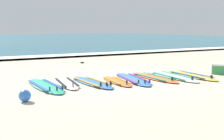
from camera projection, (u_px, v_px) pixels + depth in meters
The scene contains 13 objects.
ground_plane at pixel (128, 79), 9.54m from camera, with size 80.00×80.00×0.00m, color #C1B599.
wave_foam_strip at pixel (55, 56), 16.51m from camera, with size 80.00×1.36×0.11m, color white.
surfboard_0 at pixel (45, 86), 8.24m from camera, with size 0.73×2.52×0.18m.
surfboard_1 at pixel (67, 83), 8.63m from camera, with size 0.75×2.11×0.18m.
surfboard_2 at pixel (91, 82), 8.78m from camera, with size 0.74×2.40×0.18m.
surfboard_3 at pixel (116, 81), 8.96m from camera, with size 0.66×1.97×0.18m.
surfboard_4 at pixel (132, 79), 9.32m from camera, with size 1.09×2.62×0.18m.
surfboard_5 at pixel (153, 77), 9.64m from camera, with size 0.66×2.40×0.18m.
surfboard_6 at pixel (173, 76), 9.84m from camera, with size 0.75×2.57×0.18m.
surfboard_7 at pixel (191, 75), 10.04m from camera, with size 0.66×2.45×0.18m.
cooler_box at pixel (218, 69), 10.50m from camera, with size 0.53×0.55×0.38m.
beach_ball at pixel (25, 96), 6.58m from camera, with size 0.28×0.28×0.28m, color blue.
seaweed_clump_near_shoreline at pixel (82, 62), 13.76m from camera, with size 0.20×0.16×0.07m, color #2D381E.
Camera 1 is at (-4.92, -8.02, 1.69)m, focal length 45.99 mm.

